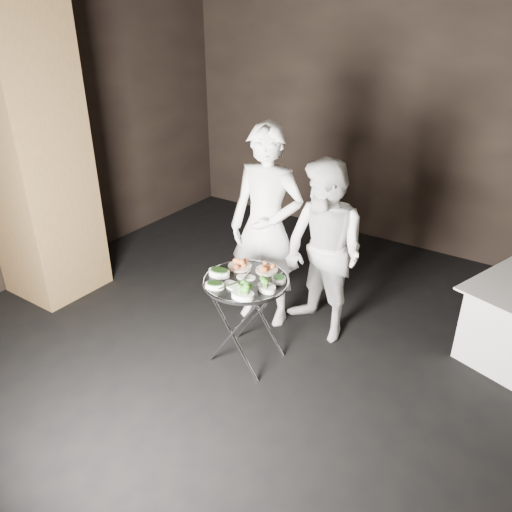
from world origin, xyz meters
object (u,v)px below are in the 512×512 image
Objects in this scene: serving_tray at (246,281)px; waiter_right at (324,253)px; tray_stand at (246,317)px; waiter_left at (266,228)px.

waiter_right is (0.34, 0.72, 0.05)m from serving_tray.
tray_stand is 0.35m from serving_tray.
waiter_left reaches higher than serving_tray.
waiter_right is at bearing -2.23° from waiter_left.
serving_tray is 0.43× the size of waiter_right.
serving_tray is at bearing -90.00° from tray_stand.
waiter_right reaches higher than serving_tray.
tray_stand is 0.47× the size of waiter_right.
tray_stand is 0.40× the size of waiter_left.
waiter_left is 0.58m from waiter_right.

